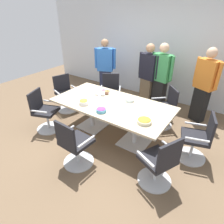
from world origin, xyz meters
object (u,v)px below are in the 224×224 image
object	(u,v)px
office_chair_2	(44,113)
office_chair_3	(74,146)
person_standing_3	(204,85)
office_chair_0	(110,94)
snack_bowl_candy_mix	(101,110)
person_standing_2	(161,78)
person_standing_0	(105,68)
conference_table	(112,109)
office_chair_6	(164,109)
donut_platter	(102,92)
snack_bowl_chips_yellow	(84,102)
plate_stack	(130,100)
office_chair_1	(66,95)
snack_bowl_chips_orange	(144,121)
person_standing_1	(148,76)
office_chair_5	(197,140)
office_chair_4	(159,164)

from	to	relation	value
office_chair_2	office_chair_3	world-z (taller)	same
office_chair_3	person_standing_3	size ratio (longest dim) A/B	0.53
office_chair_0	snack_bowl_candy_mix	bearing A→B (deg)	88.18
person_standing_2	person_standing_0	bearing A→B (deg)	13.89
conference_table	office_chair_6	bearing A→B (deg)	52.34
donut_platter	snack_bowl_chips_yellow	bearing A→B (deg)	-86.15
snack_bowl_candy_mix	person_standing_3	bearing A→B (deg)	57.60
conference_table	plate_stack	xyz separation A→B (m)	(0.23, 0.30, 0.15)
person_standing_3	plate_stack	xyz separation A→B (m)	(-1.12, -1.38, -0.12)
snack_bowl_chips_yellow	office_chair_3	bearing A→B (deg)	-60.08
office_chair_0	office_chair_1	size ratio (longest dim) A/B	1.00
plate_stack	snack_bowl_chips_orange	bearing A→B (deg)	-42.75
conference_table	office_chair_0	distance (m)	1.26
person_standing_1	office_chair_2	bearing A→B (deg)	71.28
office_chair_2	person_standing_2	world-z (taller)	person_standing_2
person_standing_1	snack_bowl_chips_orange	size ratio (longest dim) A/B	6.62
office_chair_5	conference_table	bearing A→B (deg)	81.31
office_chair_0	person_standing_1	bearing A→B (deg)	-171.58
person_standing_1	office_chair_4	bearing A→B (deg)	132.11
donut_platter	office_chair_2	bearing A→B (deg)	-131.95
person_standing_1	person_standing_0	bearing A→B (deg)	13.85
office_chair_0	person_standing_2	xyz separation A→B (m)	(1.09, 0.62, 0.49)
person_standing_3	snack_bowl_chips_yellow	size ratio (longest dim) A/B	9.32
person_standing_3	plate_stack	world-z (taller)	person_standing_3
office_chair_0	person_standing_2	bearing A→B (deg)	178.69
snack_bowl_candy_mix	snack_bowl_chips_orange	bearing A→B (deg)	8.18
office_chair_5	snack_bowl_chips_orange	size ratio (longest dim) A/B	3.60
office_chair_3	snack_bowl_chips_yellow	xyz separation A→B (m)	(-0.43, 0.75, 0.40)
office_chair_5	office_chair_2	bearing A→B (deg)	89.86
office_chair_4	person_standing_2	distance (m)	2.54
office_chair_4	office_chair_5	bearing A→B (deg)	5.34
office_chair_0	office_chair_2	xyz separation A→B (m)	(-0.60, -1.67, 0.00)
office_chair_4	person_standing_0	world-z (taller)	person_standing_0
office_chair_5	snack_bowl_candy_mix	xyz separation A→B (m)	(-1.63, -0.64, 0.39)
office_chair_3	person_standing_3	bearing A→B (deg)	66.51
person_standing_3	snack_bowl_chips_yellow	bearing A→B (deg)	72.85
person_standing_3	donut_platter	distance (m)	2.30
office_chair_2	snack_bowl_chips_yellow	bearing A→B (deg)	88.40
office_chair_0	office_chair_4	xyz separation A→B (m)	(2.08, -1.67, 0.00)
person_standing_0	person_standing_2	distance (m)	1.67
office_chair_3	donut_platter	bearing A→B (deg)	111.30
conference_table	person_standing_0	bearing A→B (deg)	130.34
snack_bowl_candy_mix	plate_stack	xyz separation A→B (m)	(0.20, 0.69, -0.01)
office_chair_3	person_standing_2	xyz separation A→B (m)	(0.35, 2.72, 0.49)
office_chair_2	person_standing_3	xyz separation A→B (m)	(2.69, 2.35, 0.49)
snack_bowl_chips_orange	office_chair_4	bearing A→B (deg)	-39.60
office_chair_5	person_standing_0	distance (m)	3.29
person_standing_1	snack_bowl_candy_mix	size ratio (longest dim) A/B	8.77
office_chair_2	office_chair_4	world-z (taller)	same
person_standing_1	plate_stack	xyz separation A→B (m)	(0.23, -1.31, -0.09)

